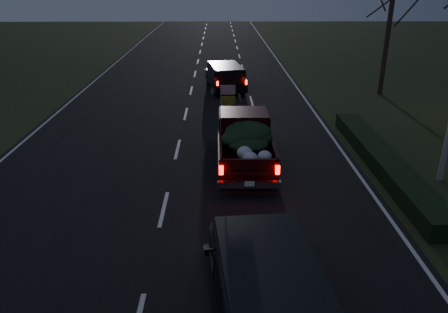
# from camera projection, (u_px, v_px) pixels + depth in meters

# --- Properties ---
(ground) EXTENTS (120.00, 120.00, 0.00)m
(ground) POSITION_uv_depth(u_px,v_px,m) (164.00, 209.00, 13.43)
(ground) COLOR black
(ground) RESTS_ON ground
(road_asphalt) EXTENTS (14.00, 120.00, 0.02)m
(road_asphalt) POSITION_uv_depth(u_px,v_px,m) (164.00, 209.00, 13.42)
(road_asphalt) COLOR black
(road_asphalt) RESTS_ON ground
(hedge_row) EXTENTS (1.00, 10.00, 0.60)m
(hedge_row) POSITION_uv_depth(u_px,v_px,m) (383.00, 161.00, 16.18)
(hedge_row) COLOR black
(hedge_row) RESTS_ON ground
(bare_tree_far) EXTENTS (3.60, 3.60, 7.00)m
(bare_tree_far) POSITION_uv_depth(u_px,v_px,m) (392.00, 3.00, 24.50)
(bare_tree_far) COLOR black
(bare_tree_far) RESTS_ON ground
(pickup_truck) EXTENTS (2.00, 5.18, 2.71)m
(pickup_truck) POSITION_uv_depth(u_px,v_px,m) (245.00, 139.00, 16.31)
(pickup_truck) COLOR #320608
(pickup_truck) RESTS_ON ground
(lead_suv) EXTENTS (2.59, 4.74, 1.29)m
(lead_suv) POSITION_uv_depth(u_px,v_px,m) (225.00, 75.00, 27.06)
(lead_suv) COLOR black
(lead_suv) RESTS_ON ground
(rear_suv) EXTENTS (2.45, 4.82, 1.34)m
(rear_suv) POSITION_uv_depth(u_px,v_px,m) (267.00, 283.00, 8.63)
(rear_suv) COLOR black
(rear_suv) RESTS_ON ground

